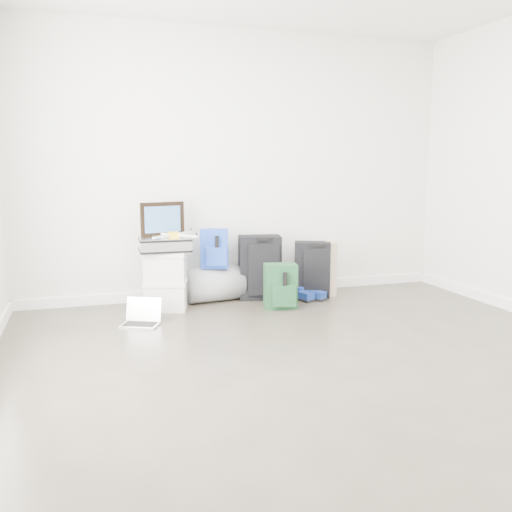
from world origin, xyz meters
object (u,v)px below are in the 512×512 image
object	(u,v)px
briefcase	(165,244)
laptop	(142,318)
carry_on	(312,269)
duffel_bag	(214,284)
boxes_stack	(166,281)
large_suitcase	(260,267)

from	to	relation	value
briefcase	laptop	size ratio (longest dim) A/B	1.22
laptop	carry_on	bearing A→B (deg)	40.85
duffel_bag	laptop	size ratio (longest dim) A/B	1.48
boxes_stack	duffel_bag	bearing A→B (deg)	35.09
carry_on	laptop	world-z (taller)	carry_on
carry_on	large_suitcase	bearing A→B (deg)	-166.45
large_suitcase	briefcase	bearing A→B (deg)	-161.20
duffel_bag	large_suitcase	world-z (taller)	large_suitcase
briefcase	large_suitcase	distance (m)	1.04
briefcase	carry_on	size ratio (longest dim) A/B	0.80
briefcase	duffel_bag	bearing A→B (deg)	21.60
briefcase	laptop	world-z (taller)	briefcase
large_suitcase	carry_on	size ratio (longest dim) A/B	1.13
briefcase	laptop	xyz separation A→B (m)	(-0.27, -0.43, -0.57)
boxes_stack	laptop	world-z (taller)	boxes_stack
duffel_bag	large_suitcase	xyz separation A→B (m)	(0.47, -0.04, 0.15)
duffel_bag	laptop	distance (m)	1.01
briefcase	carry_on	xyz separation A→B (m)	(1.53, 0.07, -0.34)
laptop	duffel_bag	bearing A→B (deg)	63.46
briefcase	boxes_stack	bearing A→B (deg)	0.00
briefcase	carry_on	distance (m)	1.57
boxes_stack	large_suitcase	xyz separation A→B (m)	(0.98, 0.15, 0.04)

